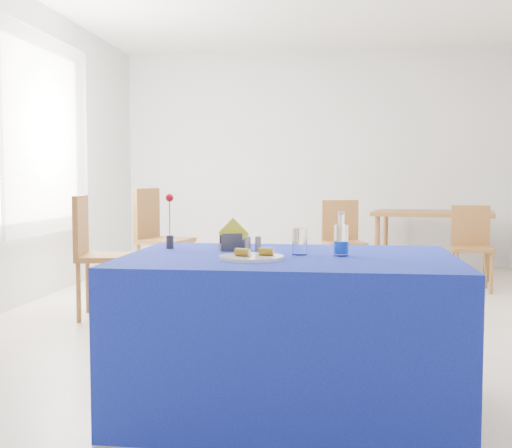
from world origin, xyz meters
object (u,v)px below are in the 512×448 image
at_px(chair_win_b, 157,232).
at_px(blue_table, 289,332).
at_px(water_bottle, 341,241).
at_px(oak_table, 433,218).
at_px(plate, 252,257).
at_px(chair_win_a, 95,247).
at_px(chair_bg_left, 342,236).
at_px(chair_bg_right, 471,241).

bearing_deg(chair_win_b, blue_table, -141.38).
distance_m(blue_table, water_bottle, 0.52).
bearing_deg(oak_table, plate, -107.54).
relative_size(plate, chair_win_a, 0.30).
bearing_deg(chair_win_b, water_bottle, -137.66).
relative_size(water_bottle, chair_bg_left, 0.24).
xyz_separation_m(plate, chair_bg_right, (1.76, 3.82, -0.27)).
xyz_separation_m(plate, blue_table, (0.16, 0.16, -0.39)).
relative_size(plate, water_bottle, 1.41).
bearing_deg(water_bottle, chair_win_b, 120.12).
height_order(oak_table, chair_win_a, chair_win_a).
xyz_separation_m(oak_table, chair_bg_left, (-1.07, -0.79, -0.16)).
bearing_deg(blue_table, plate, -136.18).
bearing_deg(plate, water_bottle, 23.91).
bearing_deg(plate, blue_table, 43.82).
distance_m(plate, chair_bg_right, 4.21).
height_order(plate, chair_win_b, chair_win_b).
bearing_deg(water_bottle, chair_win_a, 136.69).
height_order(plate, chair_win_a, chair_win_a).
distance_m(oak_table, chair_win_a, 4.13).
distance_m(plate, chair_bg_left, 4.05).
relative_size(plate, chair_bg_right, 0.35).
relative_size(blue_table, chair_win_b, 1.54).
relative_size(oak_table, chair_win_b, 1.45).
height_order(chair_bg_left, chair_bg_right, chair_bg_left).
bearing_deg(plate, chair_bg_right, 65.26).
distance_m(plate, chair_win_b, 3.61).
xyz_separation_m(chair_bg_right, chair_win_b, (-3.17, -0.50, 0.10)).
distance_m(chair_win_a, chair_win_b, 1.28).
bearing_deg(chair_bg_left, plate, -111.76).
bearing_deg(chair_bg_left, chair_bg_right, -23.80).
relative_size(plate, chair_win_b, 0.29).
xyz_separation_m(plate, oak_table, (1.52, 4.80, -0.09)).
distance_m(oak_table, chair_bg_left, 1.33).
distance_m(oak_table, chair_win_b, 3.28).
xyz_separation_m(blue_table, water_bottle, (0.25, 0.03, 0.45)).
distance_m(blue_table, chair_bg_right, 4.00).
relative_size(blue_table, oak_table, 1.06).
relative_size(chair_win_a, chair_win_b, 0.96).
bearing_deg(blue_table, chair_bg_right, 66.45).
distance_m(chair_bg_left, chair_bg_right, 1.32).
bearing_deg(plate, chair_bg_left, 83.58).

